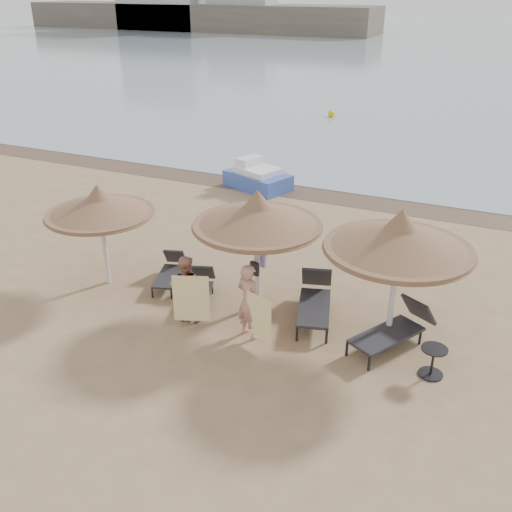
{
  "coord_description": "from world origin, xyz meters",
  "views": [
    {
      "loc": [
        5.52,
        -9.82,
        7.11
      ],
      "look_at": [
        0.55,
        1.2,
        1.29
      ],
      "focal_mm": 40.0,
      "sensor_mm": 36.0,
      "label": 1
    }
  ],
  "objects_px": {
    "person_left": "(185,283)",
    "lounger_near_right": "(315,299)",
    "lounger_far_left": "(170,271)",
    "lounger_far_right": "(396,328)",
    "palapa_left": "(99,206)",
    "pedal_boat": "(257,177)",
    "lounger_near_left": "(200,288)",
    "side_table": "(432,362)",
    "person_right": "(249,296)",
    "palapa_right": "(399,238)",
    "palapa_center": "(257,216)"
  },
  "relations": [
    {
      "from": "side_table",
      "to": "pedal_boat",
      "type": "height_order",
      "value": "pedal_boat"
    },
    {
      "from": "palapa_center",
      "to": "lounger_far_right",
      "type": "xyz_separation_m",
      "value": [
        3.38,
        -0.25,
        -1.95
      ]
    },
    {
      "from": "lounger_far_left",
      "to": "person_left",
      "type": "bearing_deg",
      "value": -64.05
    },
    {
      "from": "palapa_center",
      "to": "lounger_near_right",
      "type": "xyz_separation_m",
      "value": [
        1.39,
        0.2,
        -1.94
      ]
    },
    {
      "from": "palapa_left",
      "to": "lounger_near_right",
      "type": "bearing_deg",
      "value": 7.13
    },
    {
      "from": "lounger_near_right",
      "to": "side_table",
      "type": "xyz_separation_m",
      "value": [
        2.88,
        -1.22,
        -0.13
      ]
    },
    {
      "from": "lounger_near_right",
      "to": "lounger_far_right",
      "type": "xyz_separation_m",
      "value": [
        1.99,
        -0.45,
        -0.01
      ]
    },
    {
      "from": "lounger_near_left",
      "to": "person_left",
      "type": "height_order",
      "value": "person_left"
    },
    {
      "from": "lounger_near_right",
      "to": "palapa_right",
      "type": "bearing_deg",
      "value": -26.4
    },
    {
      "from": "palapa_center",
      "to": "person_right",
      "type": "height_order",
      "value": "palapa_center"
    },
    {
      "from": "lounger_near_left",
      "to": "lounger_far_right",
      "type": "xyz_separation_m",
      "value": [
        4.79,
        0.06,
        0.09
      ]
    },
    {
      "from": "side_table",
      "to": "person_left",
      "type": "height_order",
      "value": "person_left"
    },
    {
      "from": "person_right",
      "to": "lounger_near_left",
      "type": "bearing_deg",
      "value": -6.93
    },
    {
      "from": "lounger_far_left",
      "to": "side_table",
      "type": "relative_size",
      "value": 2.68
    },
    {
      "from": "lounger_far_left",
      "to": "palapa_right",
      "type": "bearing_deg",
      "value": -20.9
    },
    {
      "from": "lounger_far_right",
      "to": "person_right",
      "type": "xyz_separation_m",
      "value": [
        -3.03,
        -0.99,
        0.6
      ]
    },
    {
      "from": "lounger_near_right",
      "to": "person_left",
      "type": "height_order",
      "value": "person_left"
    },
    {
      "from": "palapa_left",
      "to": "person_left",
      "type": "relative_size",
      "value": 1.46
    },
    {
      "from": "side_table",
      "to": "person_right",
      "type": "bearing_deg",
      "value": -176.79
    },
    {
      "from": "person_left",
      "to": "lounger_near_left",
      "type": "bearing_deg",
      "value": -93.42
    },
    {
      "from": "lounger_far_right",
      "to": "side_table",
      "type": "bearing_deg",
      "value": -11.61
    },
    {
      "from": "palapa_center",
      "to": "person_left",
      "type": "bearing_deg",
      "value": -137.58
    },
    {
      "from": "palapa_right",
      "to": "side_table",
      "type": "xyz_separation_m",
      "value": [
        1.07,
        -0.89,
        -2.15
      ]
    },
    {
      "from": "lounger_near_left",
      "to": "side_table",
      "type": "distance_m",
      "value": 5.73
    },
    {
      "from": "palapa_center",
      "to": "lounger_near_left",
      "type": "relative_size",
      "value": 1.72
    },
    {
      "from": "lounger_far_left",
      "to": "pedal_boat",
      "type": "distance_m",
      "value": 7.92
    },
    {
      "from": "lounger_far_left",
      "to": "lounger_far_right",
      "type": "xyz_separation_m",
      "value": [
        5.97,
        -0.47,
        0.1
      ]
    },
    {
      "from": "lounger_near_right",
      "to": "palapa_left",
      "type": "bearing_deg",
      "value": 171.08
    },
    {
      "from": "palapa_right",
      "to": "pedal_boat",
      "type": "xyz_separation_m",
      "value": [
        -6.83,
        8.2,
        -2.03
      ]
    },
    {
      "from": "lounger_far_right",
      "to": "palapa_right",
      "type": "bearing_deg",
      "value": 174.84
    },
    {
      "from": "palapa_left",
      "to": "person_left",
      "type": "bearing_deg",
      "value": -13.91
    },
    {
      "from": "palapa_left",
      "to": "pedal_boat",
      "type": "height_order",
      "value": "palapa_left"
    },
    {
      "from": "palapa_left",
      "to": "lounger_near_left",
      "type": "bearing_deg",
      "value": 3.68
    },
    {
      "from": "lounger_far_left",
      "to": "lounger_near_left",
      "type": "height_order",
      "value": "lounger_near_left"
    },
    {
      "from": "lounger_near_right",
      "to": "side_table",
      "type": "bearing_deg",
      "value": -39.05
    },
    {
      "from": "lounger_near_right",
      "to": "person_right",
      "type": "bearing_deg",
      "value": -141.69
    },
    {
      "from": "lounger_far_left",
      "to": "lounger_far_right",
      "type": "bearing_deg",
      "value": -21.94
    },
    {
      "from": "lounger_near_right",
      "to": "person_right",
      "type": "distance_m",
      "value": 1.87
    },
    {
      "from": "palapa_left",
      "to": "palapa_right",
      "type": "distance_m",
      "value": 7.28
    },
    {
      "from": "lounger_near_left",
      "to": "person_right",
      "type": "bearing_deg",
      "value": -46.94
    },
    {
      "from": "palapa_left",
      "to": "pedal_boat",
      "type": "distance_m",
      "value": 8.73
    },
    {
      "from": "person_left",
      "to": "lounger_near_right",
      "type": "bearing_deg",
      "value": -165.2
    },
    {
      "from": "lounger_far_right",
      "to": "person_right",
      "type": "height_order",
      "value": "person_right"
    },
    {
      "from": "person_right",
      "to": "side_table",
      "type": "bearing_deg",
      "value": -155.9
    },
    {
      "from": "person_left",
      "to": "palapa_center",
      "type": "bearing_deg",
      "value": -150.03
    },
    {
      "from": "lounger_far_left",
      "to": "lounger_near_right",
      "type": "bearing_deg",
      "value": -17.7
    },
    {
      "from": "side_table",
      "to": "person_right",
      "type": "relative_size",
      "value": 0.31
    },
    {
      "from": "person_left",
      "to": "palapa_left",
      "type": "bearing_deg",
      "value": -26.35
    },
    {
      "from": "lounger_near_left",
      "to": "person_right",
      "type": "height_order",
      "value": "person_right"
    },
    {
      "from": "palapa_left",
      "to": "side_table",
      "type": "relative_size",
      "value": 4.27
    }
  ]
}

